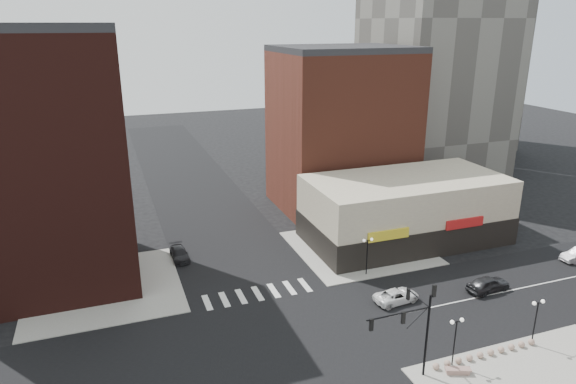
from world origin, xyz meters
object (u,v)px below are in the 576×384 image
street_lamp_ne (367,247)px  street_lamp_se_b (537,311)px  street_lamp_se_a (456,330)px  dark_sedan_east (488,284)px  stone_bench (458,371)px  dark_sedan_north (179,254)px  traffic_signal (414,319)px  white_suv (397,296)px

street_lamp_ne → street_lamp_se_b: bearing=-66.4°
street_lamp_se_a → dark_sedan_east: 14.19m
street_lamp_ne → stone_bench: 17.29m
street_lamp_se_b → dark_sedan_north: street_lamp_se_b is taller
street_lamp_ne → stone_bench: bearing=-94.1°
dark_sedan_north → traffic_signal: bearing=-65.3°
street_lamp_se_a → street_lamp_se_b: same height
traffic_signal → dark_sedan_north: size_ratio=1.78×
street_lamp_se_a → dark_sedan_east: street_lamp_se_a is taller
traffic_signal → dark_sedan_east: bearing=30.4°
street_lamp_se_a → stone_bench: (-0.23, -1.00, -2.93)m
street_lamp_se_a → dark_sedan_north: bearing=122.6°
street_lamp_ne → dark_sedan_east: street_lamp_ne is taller
street_lamp_se_a → white_suv: (1.11, 10.09, -2.65)m
street_lamp_se_b → dark_sedan_north: bearing=133.1°
street_lamp_ne → white_suv: size_ratio=0.91×
street_lamp_ne → white_suv: (0.11, -5.91, -2.65)m
dark_sedan_east → stone_bench: (-11.11, -9.75, -0.43)m
street_lamp_se_b → street_lamp_ne: bearing=113.6°
traffic_signal → street_lamp_se_b: (11.76, -0.17, -1.67)m
traffic_signal → street_lamp_se_b: traffic_signal is taller
white_suv → dark_sedan_north: (-18.30, 16.85, -0.00)m
street_lamp_se_b → dark_sedan_east: street_lamp_se_b is taller
street_lamp_ne → dark_sedan_east: 12.51m
street_lamp_se_a → traffic_signal: bearing=177.4°
street_lamp_ne → white_suv: street_lamp_ne is taller
dark_sedan_east → stone_bench: bearing=126.0°
traffic_signal → white_suv: (4.87, 9.92, -4.32)m
street_lamp_se_a → street_lamp_ne: (1.00, 16.00, 0.00)m
traffic_signal → street_lamp_se_a: (3.76, -0.17, -1.67)m
street_lamp_se_a → street_lamp_ne: 16.03m
dark_sedan_east → white_suv: bearing=76.9°
street_lamp_se_b → dark_sedan_north: size_ratio=0.95×
dark_sedan_east → dark_sedan_north: 33.45m
street_lamp_se_a → white_suv: street_lamp_se_a is taller
traffic_signal → street_lamp_ne: (4.76, 15.83, -1.67)m
street_lamp_se_a → street_lamp_se_b: size_ratio=1.00×
dark_sedan_east → street_lamp_ne: bearing=48.4°
street_lamp_se_a → street_lamp_se_b: bearing=0.0°
dark_sedan_north → street_lamp_se_a: bearing=-59.4°
street_lamp_se_b → dark_sedan_north: 36.98m
street_lamp_se_a → stone_bench: bearing=-102.8°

